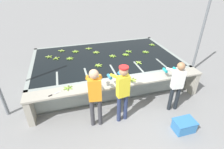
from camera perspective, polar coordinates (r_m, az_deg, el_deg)
The scene contains 25 objects.
ground_plane at distance 5.40m, azimuth 3.38°, elevation -11.33°, with size 80.00×80.00×0.00m, color gray.
wash_tank at distance 6.77m, azimuth -2.13°, elevation 2.47°, with size 5.29×3.20×0.85m.
work_ledge at distance 5.18m, azimuth 2.78°, elevation -4.58°, with size 5.29×0.45×0.85m.
worker_0 at distance 4.33m, azimuth -5.60°, elevation -6.06°, with size 0.47×0.74×1.70m.
worker_1 at distance 4.47m, azimuth 3.41°, elevation -4.70°, with size 0.46×0.74×1.68m.
worker_2 at distance 5.20m, azimuth 20.38°, elevation -2.42°, with size 0.46×0.72×1.57m.
banana_bunch_floating_0 at distance 6.96m, azimuth -19.87°, elevation 5.49°, with size 0.27×0.28×0.08m.
banana_bunch_floating_1 at distance 6.18m, azimuth 8.72°, elevation 3.89°, with size 0.27×0.27×0.08m.
banana_bunch_floating_2 at distance 7.15m, azimuth -11.83°, elevation 7.36°, with size 0.28×0.28×0.08m.
banana_bunch_floating_3 at distance 6.75m, azimuth 4.52°, elevation 6.51°, with size 0.28×0.28×0.08m.
banana_bunch_floating_4 at distance 6.60m, azimuth -13.58°, elevation 5.13°, with size 0.28×0.28×0.08m.
banana_bunch_floating_5 at distance 7.37m, azimuth -7.55°, elevation 8.45°, with size 0.28×0.28×0.08m.
banana_bunch_floating_6 at distance 6.96m, azimuth -5.19°, elevation 7.23°, with size 0.27×0.28×0.08m.
banana_bunch_floating_7 at distance 6.74m, azimuth -17.68°, elevation 5.07°, with size 0.27×0.27×0.08m.
banana_bunch_floating_8 at distance 7.09m, azimuth 10.90°, elevation 7.25°, with size 0.28×0.27×0.08m.
banana_bunch_floating_9 at distance 7.89m, azimuth 12.97°, elevation 9.45°, with size 0.28×0.27×0.08m.
banana_bunch_floating_10 at distance 7.36m, azimuth -16.15°, elevation 7.47°, with size 0.27×0.27×0.08m.
banana_bunch_floating_11 at distance 5.94m, azimuth -4.42°, elevation 3.01°, with size 0.28×0.27×0.08m.
banana_bunch_floating_12 at distance 6.61m, azimuth 0.21°, elevation 6.06°, with size 0.26×0.28×0.08m.
banana_bunch_floating_13 at distance 7.05m, azimuth 5.49°, elevation 7.52°, with size 0.28×0.27×0.08m.
banana_bunch_ledge_0 at distance 5.15m, azimuth 6.56°, elevation -1.71°, with size 0.28×0.28×0.08m.
banana_bunch_ledge_1 at distance 4.92m, azimuth -14.17°, elevation -4.23°, with size 0.27×0.28×0.08m.
knife_0 at distance 4.80m, azimuth -18.73°, elevation -6.19°, with size 0.33×0.18×0.02m.
crate at distance 5.06m, azimuth 22.46°, elevation -15.14°, with size 0.55×0.39×0.32m.
support_post_right at distance 7.61m, azimuth 27.23°, elevation 12.01°, with size 0.09×0.09×3.20m.
Camera 1 is at (-1.41, -3.77, 3.59)m, focal length 28.00 mm.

